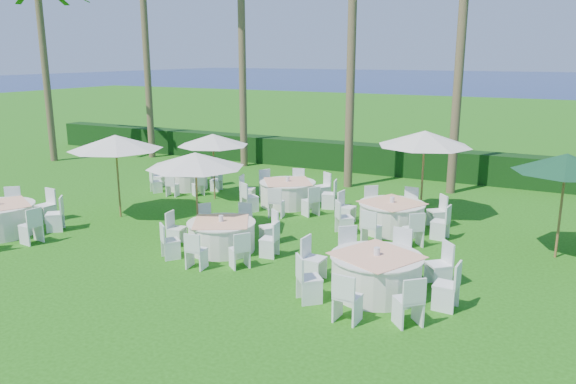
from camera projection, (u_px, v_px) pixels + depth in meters
name	position (u px, v px, depth m)	size (l,w,h in m)	color
ground	(189.00, 256.00, 14.20)	(120.00, 120.00, 0.00)	#1F560E
hedge	(355.00, 157.00, 24.44)	(34.00, 1.00, 1.20)	black
ocean	(527.00, 82.00, 102.45)	(260.00, 260.00, 0.00)	#081C57
banquet_table_b	(222.00, 235.00, 14.50)	(3.11, 3.11, 0.94)	silver
banquet_table_c	(376.00, 273.00, 11.86)	(3.43, 3.43, 1.03)	silver
banquet_table_d	(187.00, 179.00, 21.21)	(2.77, 2.77, 0.85)	silver
banquet_table_e	(288.00, 193.00, 18.84)	(3.29, 3.29, 0.99)	silver
banquet_table_f	(391.00, 216.00, 16.14)	(3.32, 3.32, 1.00)	silver
umbrella_a	(115.00, 142.00, 17.05)	(2.85, 2.85, 2.58)	brown
umbrella_b	(195.00, 160.00, 15.22)	(2.69, 2.69, 2.37)	brown
umbrella_c	(213.00, 140.00, 19.29)	(2.46, 2.46, 2.30)	brown
umbrella_d	(425.00, 138.00, 16.99)	(2.86, 2.86, 2.71)	brown
umbrella_green	(566.00, 163.00, 13.51)	(2.51, 2.51, 2.64)	brown
palm_a	(145.00, 31.00, 26.42)	(4.38, 4.24, 11.09)	brown
palm_b	(242.00, 44.00, 24.40)	(4.41, 4.08, 9.87)	brown
palm_c	(352.00, 33.00, 20.27)	(4.26, 4.36, 10.50)	brown
palm_d	(461.00, 46.00, 19.43)	(4.34, 4.29, 9.53)	brown
palm_f	(45.00, 63.00, 25.82)	(4.31, 4.33, 8.27)	brown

